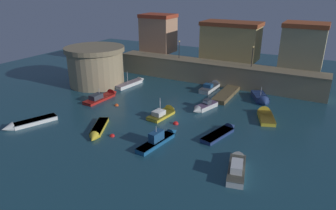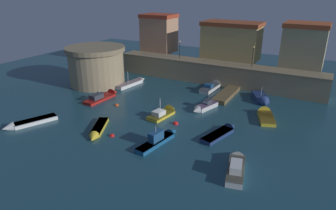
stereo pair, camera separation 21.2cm
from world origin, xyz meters
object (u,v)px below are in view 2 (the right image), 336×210
Objects in this scene: moored_boat_2 at (133,83)px; moored_boat_12 at (236,165)px; moored_boat_3 at (265,115)px; moored_boat_1 at (160,138)px; mooring_buoy_2 at (117,106)px; moored_boat_8 at (105,96)px; moored_boat_9 at (26,123)px; quay_lamp_0 at (180,46)px; mooring_buoy_1 at (176,124)px; moored_boat_7 at (223,132)px; moored_boat_0 at (97,131)px; quay_lamp_1 at (253,53)px; moored_boat_11 at (212,86)px; mooring_buoy_0 at (112,136)px; moored_boat_4 at (262,99)px; moored_boat_5 at (165,112)px; fortress_tower at (96,65)px; moored_boat_6 at (204,107)px.

moored_boat_2 is 30.31m from moored_boat_12.
moored_boat_1 is at bearing 125.25° from moored_boat_3.
moored_boat_1 reaches higher than mooring_buoy_2.
moored_boat_8 is 1.03× the size of moored_boat_9.
moored_boat_9 is (-7.63, -28.93, -5.81)m from quay_lamp_0.
moored_boat_7 is at bearing 3.83° from mooring_buoy_1.
moored_boat_0 is 1.05× the size of moored_boat_3.
quay_lamp_1 is at bearing -0.93° from moored_boat_1.
moored_boat_7 is (15.54, -18.83, -5.86)m from quay_lamp_0.
quay_lamp_0 reaches higher than moored_boat_7.
quay_lamp_0 is 10.55m from moored_boat_11.
moored_boat_1 is at bearing 75.77° from moored_boat_0.
moored_boat_12 reaches higher than moored_boat_3.
moored_boat_4 is at bearing 57.20° from mooring_buoy_0.
moored_boat_5 is at bearing -69.38° from moored_boat_4.
moored_boat_2 reaches higher than moored_boat_3.
mooring_buoy_2 is at bearing 172.25° from mooring_buoy_1.
moored_boat_8 is 14.88m from mooring_buoy_1.
moored_boat_7 is 17.19m from mooring_buoy_2.
moored_boat_4 is (7.35, 18.83, -0.03)m from moored_boat_1.
quay_lamp_0 is 17.91m from moored_boat_8.
fortress_tower is 15.86m from quay_lamp_0.
fortress_tower is 33.97m from moored_boat_12.
moored_boat_4 reaches higher than moored_boat_11.
mooring_buoy_2 is at bearing -35.62° from fortress_tower.
mooring_buoy_1 is at bearing 106.57° from moored_boat_0.
moored_boat_0 is 12.31m from moored_boat_8.
moored_boat_8 reaches higher than moored_boat_11.
mooring_buoy_0 is (-2.45, -8.76, -0.32)m from moored_boat_5.
moored_boat_0 is 0.87× the size of moored_boat_1.
quay_lamp_0 is 0.49× the size of moored_boat_9.
moored_boat_3 is at bearing -9.48° from moored_boat_7.
moored_boat_12 is at bearing -89.55° from moored_boat_1.
mooring_buoy_1 is at bearing -99.11° from moored_boat_8.
moored_boat_1 is 11.58× the size of mooring_buoy_0.
fortress_tower is 2.06× the size of moored_boat_6.
moored_boat_3 is 1.06× the size of moored_boat_5.
mooring_buoy_2 is (-20.86, 7.90, -0.49)m from moored_boat_12.
moored_boat_8 is (5.85, -5.17, -3.15)m from fortress_tower.
quay_lamp_0 is at bearing 44.24° from fortress_tower.
quay_lamp_1 reaches higher than moored_boat_3.
quay_lamp_0 is 0.60× the size of moored_boat_5.
moored_boat_8 is at bearing 97.22° from moored_boat_7.
moored_boat_0 is 8.19m from moored_boat_1.
moored_boat_9 is (3.58, -18.02, -3.19)m from fortress_tower.
moored_boat_5 is at bearing -69.44° from quay_lamp_0.
quay_lamp_1 is 0.61× the size of moored_boat_3.
moored_boat_8 is at bearing -140.03° from quay_lamp_1.
moored_boat_12 is at bearing -108.13° from moored_boat_8.
quay_lamp_0 is at bearing 70.38° from moored_boat_11.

